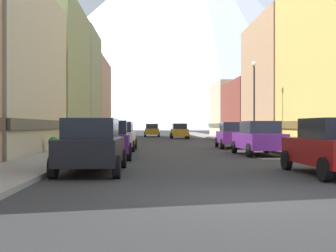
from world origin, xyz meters
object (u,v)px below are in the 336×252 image
(pedestrian_1, at_px, (301,137))
(pedestrian_2, at_px, (275,136))
(streetlamp_right, at_px, (254,91))
(car_left_2, at_px, (119,136))
(potted_plant_1, at_px, (53,144))
(car_right_0, at_px, (333,146))
(car_driving_0, at_px, (179,131))
(car_left_1, at_px, (110,139))
(pedestrian_0, at_px, (83,136))
(car_right_2, at_px, (233,135))
(car_left_0, at_px, (92,145))
(car_driving_1, at_px, (152,130))
(car_right_1, at_px, (259,138))

(pedestrian_1, relative_size, pedestrian_2, 1.05)
(pedestrian_2, height_order, streetlamp_right, streetlamp_right)
(car_left_2, height_order, potted_plant_1, car_left_2)
(pedestrian_2, bearing_deg, potted_plant_1, -159.81)
(car_right_0, height_order, car_driving_0, same)
(car_driving_0, bearing_deg, pedestrian_2, -78.92)
(car_left_1, distance_m, pedestrian_1, 10.38)
(car_driving_0, bearing_deg, pedestrian_0, -108.73)
(pedestrian_1, bearing_deg, car_right_2, 110.32)
(car_left_0, relative_size, car_driving_1, 1.00)
(car_driving_0, xyz_separation_m, pedestrian_0, (-7.85, -23.16, -0.03))
(car_left_0, relative_size, car_right_2, 0.98)
(car_left_2, xyz_separation_m, pedestrian_2, (10.05, 1.02, -0.02))
(car_right_1, distance_m, car_driving_0, 29.35)
(pedestrian_1, bearing_deg, car_driving_1, 102.00)
(car_left_1, distance_m, car_driving_0, 31.69)
(car_left_1, height_order, car_right_0, same)
(car_left_2, distance_m, car_right_2, 8.08)
(car_right_0, bearing_deg, car_right_1, 89.99)
(car_left_0, xyz_separation_m, car_right_0, (7.60, -0.96, 0.00))
(car_left_1, xyz_separation_m, car_right_0, (7.60, -7.45, 0.00))
(streetlamp_right, bearing_deg, potted_plant_1, -150.81)
(car_right_2, xyz_separation_m, streetlamp_right, (1.55, 0.29, 3.09))
(car_driving_0, bearing_deg, potted_plant_1, -106.73)
(car_driving_1, xyz_separation_m, pedestrian_1, (7.85, -36.94, 0.02))
(car_right_2, xyz_separation_m, pedestrian_0, (-10.05, -1.15, -0.03))
(pedestrian_2, relative_size, streetlamp_right, 0.27)
(car_left_2, xyz_separation_m, car_right_2, (7.60, 2.75, 0.00))
(car_left_0, distance_m, potted_plant_1, 9.66)
(car_right_2, height_order, car_driving_0, same)
(pedestrian_0, xyz_separation_m, pedestrian_1, (12.50, -5.47, 0.05))
(car_driving_1, bearing_deg, car_driving_0, -68.93)
(car_left_0, distance_m, pedestrian_0, 14.77)
(car_driving_0, relative_size, pedestrian_0, 2.82)
(car_right_0, distance_m, car_right_2, 16.68)
(car_right_1, height_order, car_right_2, same)
(car_left_2, height_order, car_driving_0, same)
(car_left_0, distance_m, car_right_1, 11.37)
(streetlamp_right, bearing_deg, car_driving_1, 103.04)
(car_right_1, height_order, streetlamp_right, streetlamp_right)
(car_right_2, bearing_deg, car_left_1, -129.48)
(car_left_1, distance_m, car_right_1, 7.85)
(car_right_1, relative_size, streetlamp_right, 0.76)
(car_right_2, distance_m, streetlamp_right, 3.47)
(car_left_1, distance_m, car_right_2, 11.95)
(car_right_2, distance_m, car_driving_1, 30.79)
(car_right_1, distance_m, streetlamp_right, 8.31)
(car_right_1, distance_m, pedestrian_0, 11.76)
(car_left_0, height_order, streetlamp_right, streetlamp_right)
(car_right_1, bearing_deg, car_left_1, -165.53)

